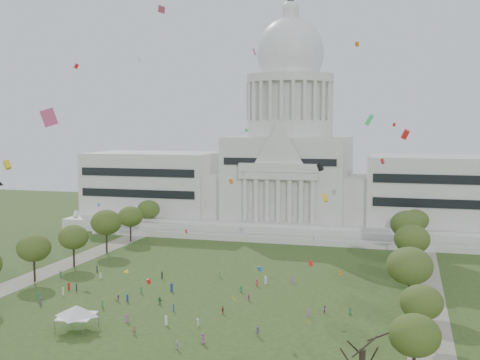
% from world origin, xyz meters
% --- Properties ---
extents(ground, '(400.00, 400.00, 0.00)m').
position_xyz_m(ground, '(0.00, 0.00, 0.00)').
color(ground, '#33471D').
rests_on(ground, ground).
extents(capitol, '(160.00, 64.50, 91.30)m').
position_xyz_m(capitol, '(0.00, 113.59, 22.30)').
color(capitol, beige).
rests_on(capitol, ground).
extents(path_left, '(8.00, 160.00, 0.04)m').
position_xyz_m(path_left, '(-48.00, 30.00, 0.02)').
color(path_left, gray).
rests_on(path_left, ground).
extents(path_right, '(8.00, 160.00, 0.04)m').
position_xyz_m(path_right, '(48.00, 30.00, 0.02)').
color(path_right, gray).
rests_on(path_right, ground).
extents(row_tree_r_0, '(7.67, 7.67, 10.91)m').
position_xyz_m(row_tree_r_0, '(44.94, -19.59, 7.75)').
color(row_tree_r_0, black).
rests_on(row_tree_r_0, ground).
extents(row_tree_r_1, '(7.58, 7.58, 10.78)m').
position_xyz_m(row_tree_r_1, '(46.22, -1.75, 7.66)').
color(row_tree_r_1, black).
rests_on(row_tree_r_1, ground).
extents(row_tree_l_2, '(8.42, 8.42, 11.97)m').
position_xyz_m(row_tree_l_2, '(-45.04, 17.30, 8.51)').
color(row_tree_l_2, black).
rests_on(row_tree_l_2, ground).
extents(row_tree_r_2, '(9.55, 9.55, 13.58)m').
position_xyz_m(row_tree_r_2, '(44.17, 17.44, 9.66)').
color(row_tree_r_2, black).
rests_on(row_tree_r_2, ground).
extents(row_tree_l_3, '(8.12, 8.12, 11.55)m').
position_xyz_m(row_tree_l_3, '(-44.09, 33.92, 8.21)').
color(row_tree_l_3, black).
rests_on(row_tree_l_3, ground).
extents(row_tree_r_3, '(7.01, 7.01, 9.98)m').
position_xyz_m(row_tree_r_3, '(44.40, 34.48, 7.08)').
color(row_tree_r_3, black).
rests_on(row_tree_r_3, ground).
extents(row_tree_l_4, '(9.29, 9.29, 13.21)m').
position_xyz_m(row_tree_l_4, '(-44.08, 52.42, 9.39)').
color(row_tree_l_4, black).
rests_on(row_tree_l_4, ground).
extents(row_tree_r_4, '(9.19, 9.19, 13.06)m').
position_xyz_m(row_tree_r_4, '(44.76, 50.04, 9.29)').
color(row_tree_r_4, black).
rests_on(row_tree_r_4, ground).
extents(row_tree_l_5, '(8.33, 8.33, 11.85)m').
position_xyz_m(row_tree_l_5, '(-45.22, 71.01, 8.42)').
color(row_tree_l_5, black).
rests_on(row_tree_l_5, ground).
extents(row_tree_r_5, '(9.82, 9.82, 13.96)m').
position_xyz_m(row_tree_r_5, '(43.49, 70.19, 9.93)').
color(row_tree_r_5, black).
rests_on(row_tree_r_5, ground).
extents(row_tree_l_6, '(8.19, 8.19, 11.64)m').
position_xyz_m(row_tree_l_6, '(-46.87, 89.14, 8.27)').
color(row_tree_l_6, black).
rests_on(row_tree_l_6, ground).
extents(row_tree_r_6, '(8.42, 8.42, 11.97)m').
position_xyz_m(row_tree_r_6, '(45.96, 88.13, 8.51)').
color(row_tree_r_6, black).
rests_on(row_tree_r_6, ground).
extents(big_bare_tree, '(6.00, 5.00, 12.80)m').
position_xyz_m(big_bare_tree, '(38.00, -28.00, 8.67)').
color(big_bare_tree, black).
rests_on(big_bare_tree, ground).
extents(event_tent, '(10.10, 10.10, 4.90)m').
position_xyz_m(event_tent, '(-16.13, -11.28, 3.80)').
color(event_tent, '#4C4C4C').
rests_on(event_tent, ground).
extents(person_0, '(0.90, 0.92, 1.60)m').
position_xyz_m(person_0, '(32.72, 11.98, 0.80)').
color(person_0, '#33723F').
rests_on(person_0, ground).
extents(person_2, '(0.88, 0.95, 1.67)m').
position_xyz_m(person_2, '(27.65, 11.30, 0.84)').
color(person_2, '#994C8C').
rests_on(person_2, ground).
extents(person_3, '(0.74, 1.10, 1.56)m').
position_xyz_m(person_3, '(5.08, -3.06, 0.78)').
color(person_3, silver).
rests_on(person_3, ground).
extents(person_4, '(0.73, 1.07, 1.66)m').
position_xyz_m(person_4, '(7.52, 5.36, 0.83)').
color(person_4, '#B21E1E').
rests_on(person_4, ground).
extents(person_5, '(1.73, 1.20, 1.74)m').
position_xyz_m(person_5, '(-7.59, 8.09, 0.87)').
color(person_5, '#33723F').
rests_on(person_5, ground).
extents(person_6, '(0.69, 0.99, 1.95)m').
position_xyz_m(person_6, '(9.12, -11.66, 0.97)').
color(person_6, '#994C8C').
rests_on(person_6, ground).
extents(person_7, '(0.80, 0.70, 1.80)m').
position_xyz_m(person_7, '(-4.71, -10.51, 0.90)').
color(person_7, olive).
rests_on(person_7, ground).
extents(person_8, '(0.87, 0.82, 1.54)m').
position_xyz_m(person_8, '(-17.15, 7.51, 0.77)').
color(person_8, '#994C8C').
rests_on(person_8, ground).
extents(person_9, '(1.19, 1.40, 1.93)m').
position_xyz_m(person_9, '(17.65, -5.50, 0.97)').
color(person_9, '#4C4C51').
rests_on(person_9, ground).
extents(person_10, '(0.60, 1.00, 1.64)m').
position_xyz_m(person_10, '(10.30, 15.62, 0.82)').
color(person_10, '#994C8C').
rests_on(person_10, ground).
extents(person_11, '(1.57, 1.52, 1.69)m').
position_xyz_m(person_11, '(5.80, -15.48, 0.84)').
color(person_11, silver).
rests_on(person_11, ground).
extents(distant_crowd, '(66.20, 38.65, 1.94)m').
position_xyz_m(distant_crowd, '(-13.52, 15.23, 0.87)').
color(distant_crowd, '#4C4C51').
rests_on(distant_crowd, ground).
extents(kite_swarm, '(88.25, 100.03, 64.20)m').
position_xyz_m(kite_swarm, '(-0.50, 7.39, 28.61)').
color(kite_swarm, red).
rests_on(kite_swarm, ground).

